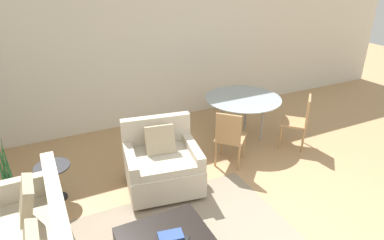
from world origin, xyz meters
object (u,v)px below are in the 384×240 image
(book_stack, at_px, (171,236))
(armchair, at_px, (162,164))
(side_table, at_px, (54,176))
(dining_table, at_px, (243,102))
(dining_chair_near_left, at_px, (230,135))
(potted_plant, at_px, (12,193))
(dining_chair_near_right, at_px, (300,119))

(book_stack, bearing_deg, armchair, 71.95)
(side_table, bearing_deg, dining_table, 7.13)
(book_stack, xyz_separation_m, dining_chair_near_left, (1.57, 1.46, 0.05))
(dining_table, xyz_separation_m, dining_chair_near_left, (-0.68, -0.68, -0.17))
(armchair, height_order, dining_chair_near_left, armchair)
(potted_plant, height_order, dining_chair_near_left, potted_plant)
(dining_chair_near_left, bearing_deg, potted_plant, 174.22)
(armchair, relative_size, book_stack, 4.20)
(book_stack, height_order, dining_chair_near_right, dining_chair_near_right)
(potted_plant, xyz_separation_m, dining_chair_near_left, (2.98, -0.30, 0.27))
(armchair, height_order, dining_table, armchair)
(book_stack, distance_m, dining_table, 3.12)
(potted_plant, relative_size, side_table, 2.06)
(dining_chair_near_left, bearing_deg, armchair, -176.50)
(dining_table, bearing_deg, dining_chair_near_right, -45.00)
(side_table, height_order, dining_chair_near_left, dining_chair_near_left)
(armchair, distance_m, dining_table, 1.97)
(side_table, distance_m, dining_chair_near_left, 2.49)
(armchair, relative_size, potted_plant, 1.05)
(armchair, bearing_deg, dining_table, 22.71)
(potted_plant, relative_size, dining_chair_near_left, 1.16)
(potted_plant, bearing_deg, side_table, -1.44)
(potted_plant, bearing_deg, dining_chair_near_left, -5.78)
(armchair, relative_size, dining_table, 0.85)
(armchair, xyz_separation_m, book_stack, (-0.45, -1.39, 0.11))
(potted_plant, bearing_deg, dining_table, 5.96)
(side_table, relative_size, dining_chair_near_right, 0.57)
(dining_table, distance_m, dining_chair_near_right, 0.98)
(book_stack, distance_m, potted_plant, 2.27)
(potted_plant, relative_size, dining_table, 0.81)
(armchair, xyz_separation_m, side_table, (-1.36, 0.36, 0.00))
(side_table, distance_m, dining_table, 3.20)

